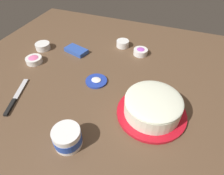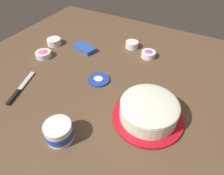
# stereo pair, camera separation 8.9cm
# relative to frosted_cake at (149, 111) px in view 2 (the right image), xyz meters

# --- Properties ---
(ground_plane) EXTENTS (1.54, 1.54, 0.00)m
(ground_plane) POSITION_rel_frosted_cake_xyz_m (-0.31, 0.09, -0.05)
(ground_plane) COLOR brown
(frosted_cake) EXTENTS (0.30, 0.30, 0.10)m
(frosted_cake) POSITION_rel_frosted_cake_xyz_m (0.00, 0.00, 0.00)
(frosted_cake) COLOR red
(frosted_cake) RESTS_ON ground_plane
(frosting_tub) EXTENTS (0.11, 0.11, 0.08)m
(frosting_tub) POSITION_rel_frosted_cake_xyz_m (-0.26, -0.25, -0.01)
(frosting_tub) COLOR white
(frosting_tub) RESTS_ON ground_plane
(frosting_tub_lid) EXTENTS (0.11, 0.11, 0.02)m
(frosting_tub_lid) POSITION_rel_frosted_cake_xyz_m (-0.31, 0.11, -0.04)
(frosting_tub_lid) COLOR #233DAD
(frosting_tub_lid) RESTS_ON ground_plane
(spreading_knife) EXTENTS (0.09, 0.23, 0.01)m
(spreading_knife) POSITION_rel_frosted_cake_xyz_m (-0.60, -0.15, -0.04)
(spreading_knife) COLOR silver
(spreading_knife) RESTS_ON ground_plane
(sprinkle_bowl_green) EXTENTS (0.09, 0.09, 0.04)m
(sprinkle_bowl_green) POSITION_rel_frosted_cake_xyz_m (-0.75, 0.27, -0.03)
(sprinkle_bowl_green) COLOR white
(sprinkle_bowl_green) RESTS_ON ground_plane
(sprinkle_bowl_rainbow) EXTENTS (0.08, 0.08, 0.04)m
(sprinkle_bowl_rainbow) POSITION_rel_frosted_cake_xyz_m (-0.16, 0.43, -0.03)
(sprinkle_bowl_rainbow) COLOR white
(sprinkle_bowl_rainbow) RESTS_ON ground_plane
(sprinkle_bowl_blue) EXTENTS (0.08, 0.08, 0.04)m
(sprinkle_bowl_blue) POSITION_rel_frosted_cake_xyz_m (-0.29, 0.48, -0.03)
(sprinkle_bowl_blue) COLOR white
(sprinkle_bowl_blue) RESTS_ON ground_plane
(sprinkle_bowl_pink) EXTENTS (0.09, 0.09, 0.04)m
(sprinkle_bowl_pink) POSITION_rel_frosted_cake_xyz_m (-0.71, 0.13, -0.03)
(sprinkle_bowl_pink) COLOR white
(sprinkle_bowl_pink) RESTS_ON ground_plane
(candy_box_lower) EXTENTS (0.15, 0.11, 0.02)m
(candy_box_lower) POSITION_rel_frosted_cake_xyz_m (-0.53, 0.31, -0.04)
(candy_box_lower) COLOR #2D51B2
(candy_box_lower) RESTS_ON ground_plane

